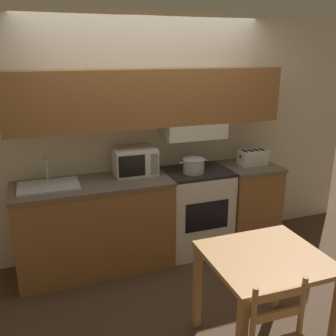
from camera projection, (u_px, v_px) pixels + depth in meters
ground_plane at (149, 243)px, 4.40m from camera, size 16.00×16.00×0.00m
wall_back at (149, 121)px, 3.91m from camera, size 5.21×0.38×2.55m
lower_counter_main at (95, 226)px, 3.79m from camera, size 1.54×0.61×0.94m
lower_counter_right_stub at (247, 203)px, 4.35m from camera, size 0.59×0.61×0.94m
stove_range at (196, 210)px, 4.16m from camera, size 0.69×0.56×0.94m
cooking_pot at (194, 165)px, 3.91m from camera, size 0.31×0.23×0.16m
microwave at (135, 161)px, 3.86m from camera, size 0.43×0.31×0.28m
toaster at (253, 157)px, 4.21m from camera, size 0.32×0.18×0.17m
sink_basin at (49, 186)px, 3.51m from camera, size 0.56×0.38×0.26m
dining_table at (265, 271)px, 2.72m from camera, size 0.83×0.76×0.76m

